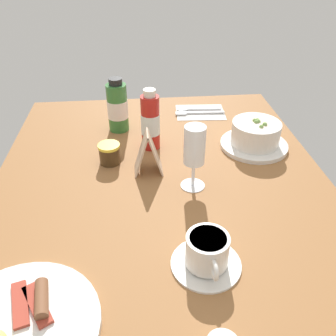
% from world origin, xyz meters
% --- Properties ---
extents(ground_plane, '(1.10, 0.84, 0.03)m').
position_xyz_m(ground_plane, '(0.00, 0.00, -0.01)').
color(ground_plane, brown).
extents(porridge_bowl, '(0.19, 0.19, 0.08)m').
position_xyz_m(porridge_bowl, '(0.17, -0.28, 0.04)').
color(porridge_bowl, silver).
rests_on(porridge_bowl, ground_plane).
extents(cutlery_setting, '(0.13, 0.17, 0.01)m').
position_xyz_m(cutlery_setting, '(0.41, -0.16, 0.00)').
color(cutlery_setting, silver).
rests_on(cutlery_setting, ground_plane).
extents(coffee_cup, '(0.13, 0.13, 0.07)m').
position_xyz_m(coffee_cup, '(-0.25, -0.06, 0.03)').
color(coffee_cup, silver).
rests_on(coffee_cup, ground_plane).
extents(wine_glass, '(0.06, 0.06, 0.16)m').
position_xyz_m(wine_glass, '(-0.00, -0.07, 0.11)').
color(wine_glass, white).
rests_on(wine_glass, ground_plane).
extents(jam_jar, '(0.06, 0.06, 0.06)m').
position_xyz_m(jam_jar, '(0.12, 0.13, 0.03)').
color(jam_jar, '#402D17').
rests_on(jam_jar, ground_plane).
extents(sauce_bottle_red, '(0.05, 0.05, 0.17)m').
position_xyz_m(sauce_bottle_red, '(0.20, 0.02, 0.08)').
color(sauce_bottle_red, '#B21E19').
rests_on(sauce_bottle_red, ground_plane).
extents(sauce_bottle_green, '(0.06, 0.06, 0.17)m').
position_xyz_m(sauce_bottle_green, '(0.31, 0.11, 0.08)').
color(sauce_bottle_green, '#337233').
rests_on(sauce_bottle_green, ground_plane).
extents(breakfast_plate, '(0.26, 0.26, 0.04)m').
position_xyz_m(breakfast_plate, '(-0.35, 0.26, 0.01)').
color(breakfast_plate, silver).
rests_on(breakfast_plate, ground_plane).
extents(menu_card, '(0.06, 0.07, 0.11)m').
position_xyz_m(menu_card, '(0.07, 0.03, 0.06)').
color(menu_card, tan).
rests_on(menu_card, ground_plane).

